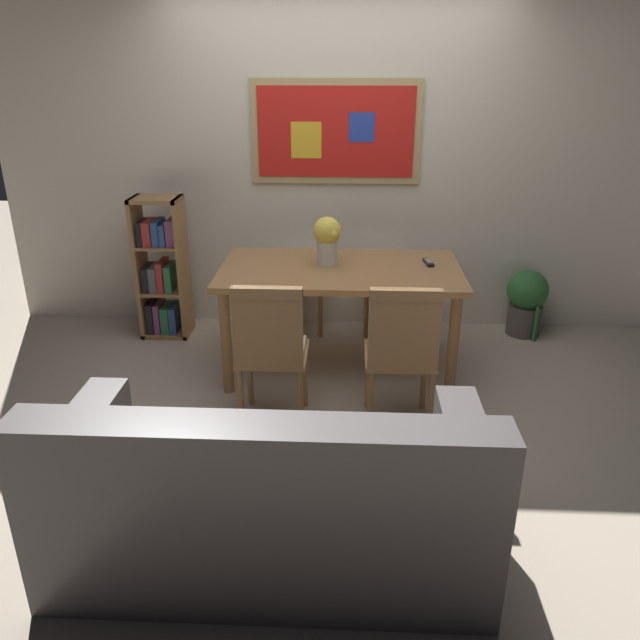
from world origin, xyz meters
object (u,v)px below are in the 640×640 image
dining_table (340,281)px  tv_remote (428,262)px  leather_couch (269,500)px  dining_chair_near_left (271,344)px  dining_chair_far_right (389,263)px  dining_chair_far_left (301,262)px  dining_chair_near_right (402,346)px  potted_ivy (526,301)px  flower_vase (327,238)px  bookshelf (162,272)px

dining_table → tv_remote: tv_remote is taller
dining_table → leather_couch: leather_couch is taller
dining_chair_near_left → dining_chair_far_right: bearing=64.7°
dining_table → dining_chair_far_left: dining_chair_far_left is taller
dining_chair_near_right → dining_chair_far_right: 1.56m
dining_chair_far_left → potted_ivy: 1.80m
dining_chair_near_left → flower_vase: 0.97m
dining_chair_near_right → dining_chair_near_left: (-0.73, -0.01, 0.00)m
flower_vase → dining_chair_near_right: bearing=-61.7°
flower_vase → tv_remote: 0.70m
leather_couch → flower_vase: flower_vase is taller
dining_table → dining_chair_near_right: size_ratio=1.75×
dining_chair_far_left → leather_couch: size_ratio=0.51×
potted_ivy → tv_remote: bearing=-146.3°
tv_remote → potted_ivy: bearing=33.7°
dining_table → dining_chair_near_left: size_ratio=1.75×
dining_chair_near_right → flower_vase: 1.02m
dining_table → leather_couch: size_ratio=0.88×
dining_chair_near_left → potted_ivy: 2.35m
bookshelf → dining_chair_near_left: bearing=-52.8°
potted_ivy → tv_remote: 1.13m
dining_chair_near_right → potted_ivy: 1.83m
dining_chair_far_right → leather_couch: (-0.63, -2.62, -0.23)m
dining_chair_far_left → flower_vase: size_ratio=2.81×
leather_couch → dining_chair_far_left: bearing=91.5°
dining_table → dining_chair_near_left: (-0.37, -0.78, -0.11)m
leather_couch → tv_remote: (0.85, 1.94, 0.44)m
dining_table → flower_vase: 0.30m
dining_table → dining_chair_far_right: 0.87m
dining_chair_near_left → potted_ivy: bearing=38.7°
bookshelf → dining_table: bearing=-21.5°
flower_vase → tv_remote: (0.68, 0.05, -0.18)m
dining_chair_far_left → leather_couch: 2.63m
dining_table → dining_chair_far_left: size_ratio=1.75×
dining_chair_near_right → dining_table: bearing=114.8°
dining_chair_far_right → tv_remote: size_ratio=5.67×
dining_chair_far_left → potted_ivy: dining_chair_far_left is taller
dining_chair_far_left → bookshelf: bearing=-167.0°
dining_chair_far_left → dining_chair_near_left: size_ratio=1.00×
potted_ivy → flower_vase: size_ratio=1.63×
dining_chair_far_left → dining_chair_far_right: (0.70, -0.00, 0.00)m
leather_couch → dining_table: bearing=82.0°
dining_table → flower_vase: flower_vase is taller
leather_couch → tv_remote: 2.17m
dining_chair_near_left → dining_chair_far_left: bearing=88.4°
dining_table → leather_couch: (-0.26, -1.84, -0.34)m
bookshelf → tv_remote: bookshelf is taller
dining_chair_far_left → bookshelf: bookshelf is taller
dining_chair_far_right → bookshelf: 1.76m
leather_couch → potted_ivy: bearing=55.9°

